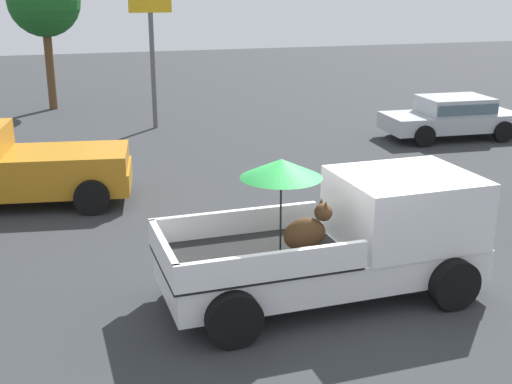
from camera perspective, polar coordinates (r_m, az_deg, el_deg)
name	(u,v)px	position (r m, az deg, el deg)	size (l,w,h in m)	color
ground_plane	(321,297)	(10.77, 5.63, -8.92)	(80.00, 80.00, 0.00)	#2D3033
pickup_truck_main	(350,236)	(10.56, 8.09, -3.80)	(5.09, 2.34, 2.32)	black
pickup_truck_red	(11,167)	(15.72, -20.31, 2.05)	(5.02, 2.74, 1.80)	black
parked_sedan_near	(452,115)	(22.17, 16.49, 6.34)	(4.40, 2.18, 1.33)	black
motel_sign	(151,28)	(22.77, -9.00, 13.75)	(1.40, 0.16, 4.73)	#59595B
tree_by_lot	(44,1)	(27.23, -17.75, 15.33)	(2.73, 2.73, 5.50)	brown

